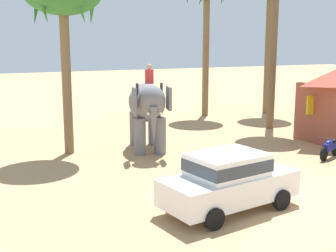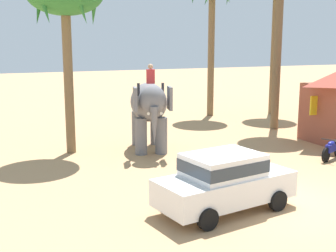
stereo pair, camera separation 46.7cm
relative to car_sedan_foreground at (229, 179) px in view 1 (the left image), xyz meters
name	(u,v)px [view 1 (the left image)]	position (x,y,z in m)	size (l,w,h in m)	color
ground_plane	(278,202)	(1.76, -0.08, -0.93)	(120.00, 120.00, 0.00)	tan
car_sedan_foreground	(229,179)	(0.00, 0.00, 0.00)	(4.33, 2.38, 1.70)	white
elephant_with_mahout	(148,106)	(0.58, 7.64, 1.06)	(2.39, 4.02, 3.88)	slate
motorcycle_far_in_row	(330,147)	(6.99, 3.20, -0.46)	(1.69, 0.87, 0.94)	black
signboard_yellow	(315,108)	(8.42, 5.77, 0.76)	(1.00, 0.10, 2.40)	#4C4C51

